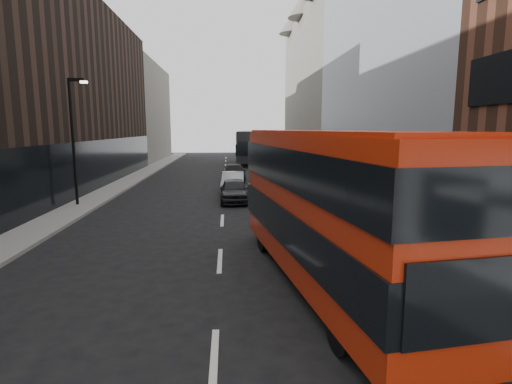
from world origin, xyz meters
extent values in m
cube|color=slate|center=(7.50, 25.00, 0.07)|extent=(3.00, 80.00, 0.15)
cube|color=slate|center=(-8.00, 25.00, 0.07)|extent=(2.00, 80.00, 0.15)
cube|color=#A5AAB0|center=(11.50, 21.00, 10.00)|extent=(5.00, 22.00, 20.00)
cube|color=silver|center=(9.15, 21.00, 1.90)|extent=(0.35, 21.00, 3.80)
cube|color=slate|center=(11.50, 44.00, 9.00)|extent=(5.00, 24.00, 18.00)
cone|color=slate|center=(9.50, 52.00, 19.50)|extent=(4.00, 4.00, 3.00)
cube|color=black|center=(-11.50, 30.00, 7.00)|extent=(5.00, 24.00, 14.00)
cube|color=slate|center=(-11.50, 52.00, 6.50)|extent=(5.00, 20.00, 13.00)
cylinder|color=black|center=(-8.30, 18.00, 3.65)|extent=(0.16, 0.16, 7.00)
cube|color=black|center=(-7.90, 18.00, 7.05)|extent=(0.90, 0.15, 0.18)
cube|color=#FFF2CC|center=(-7.50, 18.00, 6.93)|extent=(0.35, 0.22, 0.12)
cube|color=#B3230B|center=(3.10, 5.70, 2.34)|extent=(3.86, 10.94, 3.89)
cube|color=black|center=(3.10, 5.70, 1.70)|extent=(3.99, 11.00, 1.07)
cube|color=black|center=(3.10, 5.70, 3.36)|extent=(3.99, 11.00, 1.07)
cube|color=black|center=(3.84, 0.36, 1.85)|extent=(2.06, 0.36, 1.36)
cube|color=black|center=(2.37, 11.03, 1.85)|extent=(2.06, 0.36, 1.36)
cube|color=#B3230B|center=(3.10, 5.70, 4.31)|extent=(3.71, 10.50, 0.12)
cylinder|color=black|center=(1.58, 8.95, 0.49)|extent=(0.42, 1.00, 0.97)
cylinder|color=black|center=(3.70, 9.24, 0.49)|extent=(0.42, 1.00, 0.97)
cylinder|color=black|center=(2.51, 2.16, 0.49)|extent=(0.42, 1.00, 0.97)
cylinder|color=black|center=(4.63, 2.45, 0.49)|extent=(0.42, 1.00, 0.97)
cube|color=black|center=(3.33, 46.25, 2.23)|extent=(4.19, 12.83, 3.55)
cube|color=black|center=(3.33, 46.25, 2.00)|extent=(4.32, 12.90, 1.26)
cube|color=black|center=(2.65, 39.96, 2.18)|extent=(2.43, 0.34, 1.60)
cube|color=black|center=(4.00, 52.55, 2.18)|extent=(2.43, 0.34, 1.60)
cube|color=black|center=(3.33, 46.25, 4.04)|extent=(4.02, 12.32, 0.12)
cylinder|color=black|center=(2.48, 50.40, 0.57)|extent=(0.46, 1.18, 1.15)
cylinder|color=black|center=(5.03, 50.13, 0.57)|extent=(0.46, 1.18, 1.15)
cylinder|color=black|center=(1.62, 42.38, 0.57)|extent=(0.46, 1.18, 1.15)
cylinder|color=black|center=(4.17, 42.11, 0.57)|extent=(0.46, 1.18, 1.15)
imported|color=black|center=(0.66, 19.00, 0.71)|extent=(1.73, 4.20, 1.42)
imported|color=#919399|center=(0.64, 22.59, 0.72)|extent=(1.70, 4.41, 1.43)
imported|color=black|center=(0.82, 28.92, 0.70)|extent=(2.11, 4.88, 1.40)
camera|label=1|loc=(0.31, -5.04, 4.43)|focal=28.00mm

